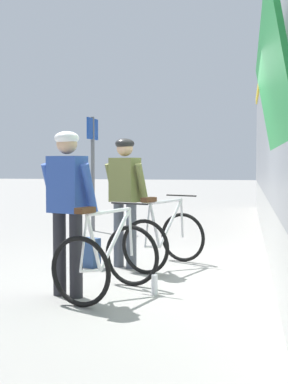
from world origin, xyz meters
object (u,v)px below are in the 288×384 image
at_px(cyclist_far_in_olive, 125,191).
at_px(water_bottle_near_the_bikes, 155,285).
at_px(backpack_on_platform, 89,253).
at_px(cyclist_near_in_blue, 67,198).
at_px(platform_sign_post, 93,154).
at_px(bicycle_near_white, 108,259).
at_px(bicycle_far_silver, 165,238).

bearing_deg(cyclist_far_in_olive, water_bottle_near_the_bikes, -64.73).
bearing_deg(backpack_on_platform, water_bottle_near_the_bikes, -26.28).
xyz_separation_m(cyclist_far_in_olive, water_bottle_near_the_bikes, (0.65, -1.39, -0.95)).
distance_m(cyclist_far_in_olive, backpack_on_platform, 0.99).
bearing_deg(cyclist_near_in_blue, cyclist_far_in_olive, 81.62).
distance_m(water_bottle_near_the_bikes, platform_sign_post, 5.71).
height_order(bicycle_near_white, backpack_on_platform, bicycle_near_white).
relative_size(cyclist_far_in_olive, backpack_on_platform, 4.40).
distance_m(cyclist_far_in_olive, bicycle_near_white, 1.68).
relative_size(cyclist_near_in_blue, platform_sign_post, 0.73).
height_order(cyclist_near_in_blue, bicycle_near_white, cyclist_near_in_blue).
bearing_deg(backpack_on_platform, platform_sign_post, 128.46).
distance_m(backpack_on_platform, water_bottle_near_the_bikes, 1.74).
bearing_deg(bicycle_near_white, bicycle_far_silver, 77.35).
bearing_deg(platform_sign_post, cyclist_near_in_blue, -76.06).
xyz_separation_m(cyclist_near_in_blue, water_bottle_near_the_bikes, (0.90, 0.26, -0.95)).
height_order(cyclist_far_in_olive, water_bottle_near_the_bikes, cyclist_far_in_olive).
xyz_separation_m(bicycle_near_white, water_bottle_near_the_bikes, (0.48, 0.15, -0.29)).
xyz_separation_m(cyclist_far_in_olive, bicycle_near_white, (0.17, -1.54, -0.65)).
bearing_deg(water_bottle_near_the_bikes, cyclist_far_in_olive, 115.27).
height_order(cyclist_far_in_olive, platform_sign_post, platform_sign_post).
distance_m(cyclist_far_in_olive, platform_sign_post, 4.02).
xyz_separation_m(cyclist_far_in_olive, bicycle_far_silver, (0.54, 0.09, -0.65)).
xyz_separation_m(backpack_on_platform, water_bottle_near_the_bikes, (1.15, -1.31, -0.09)).
distance_m(cyclist_near_in_blue, platform_sign_post, 5.49).
relative_size(backpack_on_platform, platform_sign_post, 0.17).
height_order(bicycle_near_white, platform_sign_post, platform_sign_post).
relative_size(bicycle_far_silver, backpack_on_platform, 3.14).
bearing_deg(platform_sign_post, water_bottle_near_the_bikes, -66.34).
bearing_deg(bicycle_near_white, platform_sign_post, 108.38).
relative_size(cyclist_near_in_blue, bicycle_near_white, 1.43).
xyz_separation_m(bicycle_far_silver, backpack_on_platform, (-1.03, -0.17, -0.20)).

